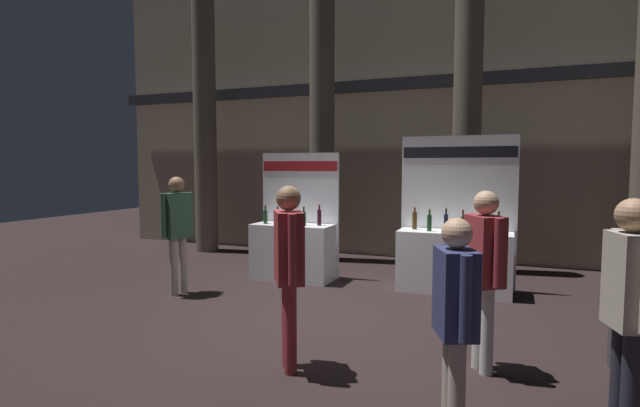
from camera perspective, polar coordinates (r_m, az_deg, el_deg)
The scene contains 10 objects.
ground_plane at distance 6.58m, azimuth 0.33°, elevation -13.30°, with size 28.97×28.97×0.00m, color black.
hall_colonnade at distance 10.68m, azimuth 9.39°, elevation 11.40°, with size 14.49×1.40×6.81m.
exhibitor_booth_0 at distance 8.59m, azimuth -3.16°, elevation -5.08°, with size 1.50×0.66×2.24m.
exhibitor_booth_1 at distance 7.99m, azimuth 15.63°, elevation -5.77°, with size 1.84×0.66×2.50m.
trash_bin at distance 5.83m, azimuth 32.73°, elevation -13.19°, with size 0.36×0.36×0.62m.
visitor_0 at distance 7.81m, azimuth -16.52°, elevation -2.30°, with size 0.32×0.56×1.84m.
visitor_1 at distance 4.09m, azimuth 32.74°, elevation -9.58°, with size 0.32×0.50×1.78m.
visitor_2 at distance 4.94m, azimuth 18.89°, elevation -6.72°, with size 0.42×0.47×1.77m.
visitor_3 at distance 4.71m, azimuth -3.71°, elevation -6.53°, with size 0.45×0.52×1.82m.
visitor_4 at distance 3.67m, azimuth 15.71°, elevation -12.00°, with size 0.37×0.52×1.64m.
Camera 1 is at (2.28, -5.83, 2.01)m, focal length 27.04 mm.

